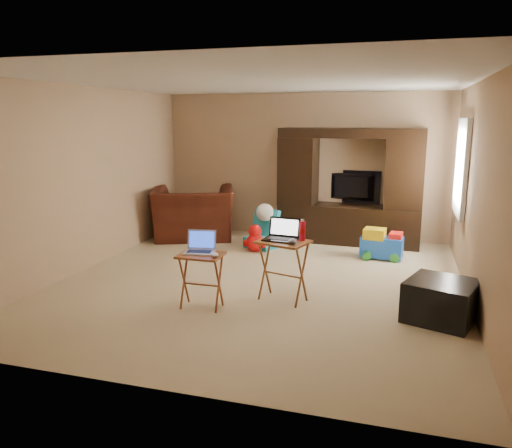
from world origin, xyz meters
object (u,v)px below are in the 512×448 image
(entertainment_center, at_px, (350,187))
(television, at_px, (351,187))
(child_rocker, at_px, (263,229))
(laptop_right, at_px, (280,230))
(mouse_right, at_px, (292,242))
(ottoman, at_px, (441,301))
(laptop_left, at_px, (199,243))
(tray_table_right, at_px, (283,271))
(water_bottle, at_px, (302,231))
(recliner, at_px, (193,213))
(push_toy, at_px, (382,243))
(plush_toy, at_px, (255,238))
(mouse_left, at_px, (215,255))
(tray_table_left, at_px, (201,281))

(entertainment_center, relative_size, television, 2.41)
(entertainment_center, distance_m, child_rocker, 1.62)
(laptop_right, height_order, mouse_right, laptop_right)
(ottoman, relative_size, laptop_left, 2.04)
(tray_table_right, bearing_deg, water_bottle, 38.17)
(ottoman, xyz_separation_m, mouse_right, (-1.58, -0.02, 0.53))
(child_rocker, xyz_separation_m, water_bottle, (1.08, -2.20, 0.50))
(television, relative_size, recliner, 0.71)
(push_toy, bearing_deg, plush_toy, -168.66)
(entertainment_center, distance_m, laptop_left, 3.68)
(entertainment_center, height_order, ottoman, entertainment_center)
(child_rocker, relative_size, mouse_left, 4.98)
(tray_table_right, height_order, laptop_right, laptop_right)
(tray_table_left, height_order, laptop_left, laptop_left)
(push_toy, xyz_separation_m, water_bottle, (-0.81, -2.06, 0.58))
(tray_table_left, relative_size, mouse_left, 4.92)
(ottoman, height_order, mouse_left, mouse_left)
(child_rocker, bearing_deg, entertainment_center, 50.91)
(plush_toy, relative_size, ottoman, 0.67)
(ottoman, height_order, tray_table_left, tray_table_left)
(push_toy, xyz_separation_m, mouse_left, (-1.63, -2.69, 0.41))
(mouse_right, bearing_deg, plush_toy, 116.59)
(recliner, bearing_deg, laptop_left, 93.38)
(entertainment_center, relative_size, water_bottle, 10.75)
(child_rocker, xyz_separation_m, plush_toy, (-0.04, -0.29, -0.09))
(recliner, relative_size, mouse_left, 11.00)
(entertainment_center, xyz_separation_m, ottoman, (1.29, -3.10, -0.75))
(child_rocker, xyz_separation_m, push_toy, (1.89, -0.13, -0.08))
(plush_toy, height_order, laptop_left, laptop_left)
(entertainment_center, height_order, tray_table_left, entertainment_center)
(ottoman, distance_m, water_bottle, 1.64)
(laptop_right, bearing_deg, tray_table_left, -141.43)
(laptop_left, bearing_deg, tray_table_right, 19.28)
(plush_toy, bearing_deg, laptop_right, -65.79)
(laptop_left, bearing_deg, tray_table_left, -53.69)
(entertainment_center, xyz_separation_m, water_bottle, (-0.22, -2.92, -0.14))
(entertainment_center, bearing_deg, mouse_left, -104.38)
(laptop_right, xyz_separation_m, mouse_right, (0.17, -0.14, -0.09))
(entertainment_center, height_order, recliner, entertainment_center)
(television, relative_size, mouse_right, 6.76)
(entertainment_center, height_order, television, entertainment_center)
(push_toy, bearing_deg, laptop_left, -118.84)
(recliner, xyz_separation_m, ottoman, (3.93, -2.66, -0.24))
(tray_table_right, relative_size, mouse_left, 5.67)
(recliner, bearing_deg, child_rocker, 146.75)
(ottoman, height_order, laptop_left, laptop_left)
(tray_table_left, distance_m, mouse_right, 1.09)
(plush_toy, relative_size, tray_table_left, 0.72)
(tray_table_right, relative_size, laptop_right, 1.91)
(television, height_order, plush_toy, television)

